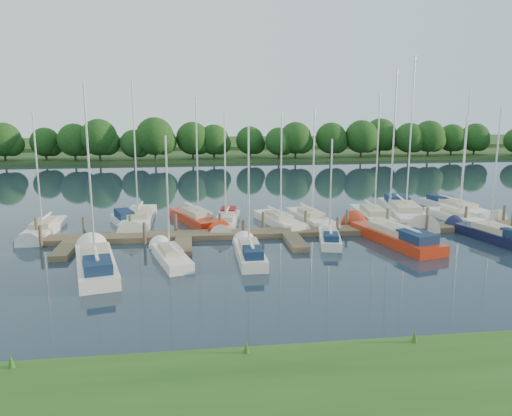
{
  "coord_description": "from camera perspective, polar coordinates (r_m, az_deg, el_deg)",
  "views": [
    {
      "loc": [
        -7.36,
        -29.05,
        9.72
      ],
      "look_at": [
        -2.48,
        8.0,
        2.2
      ],
      "focal_mm": 35.0,
      "sensor_mm": 36.0,
      "label": 1
    }
  ],
  "objects": [
    {
      "name": "ground",
      "position": [
        31.51,
        6.42,
        -6.67
      ],
      "size": [
        260.0,
        260.0,
        0.0
      ],
      "primitive_type": "plane",
      "color": "#1A2735",
      "rests_on": "ground"
    },
    {
      "name": "dock",
      "position": [
        38.3,
        3.82,
        -3.04
      ],
      "size": [
        40.0,
        6.0,
        0.4
      ],
      "color": "brown",
      "rests_on": "ground"
    },
    {
      "name": "mooring_pilings",
      "position": [
        39.28,
        3.5,
        -2.07
      ],
      "size": [
        38.24,
        2.84,
        2.0
      ],
      "color": "#473D33",
      "rests_on": "ground"
    },
    {
      "name": "far_shore",
      "position": [
        104.74,
        -3.47,
        6.2
      ],
      "size": [
        180.0,
        30.0,
        0.6
      ],
      "primitive_type": "cube",
      "color": "#263F18",
      "rests_on": "ground"
    },
    {
      "name": "distant_hill",
      "position": [
        129.58,
        -4.27,
        7.35
      ],
      "size": [
        220.0,
        40.0,
        1.4
      ],
      "primitive_type": "cube",
      "color": "#325123",
      "rests_on": "ground"
    },
    {
      "name": "treeline",
      "position": [
        91.86,
        -1.66,
        7.89
      ],
      "size": [
        144.68,
        9.41,
        8.22
      ],
      "color": "#38281C",
      "rests_on": "ground"
    },
    {
      "name": "sailboat_n_0",
      "position": [
        42.6,
        -23.11,
        -2.37
      ],
      "size": [
        1.85,
        7.66,
        9.85
      ],
      "rotation": [
        0.0,
        0.0,
        3.14
      ],
      "color": "white",
      "rests_on": "ground"
    },
    {
      "name": "motorboat",
      "position": [
        43.4,
        -14.75,
        -1.49
      ],
      "size": [
        2.93,
        5.08,
        1.58
      ],
      "rotation": [
        0.0,
        0.0,
        3.51
      ],
      "color": "white",
      "rests_on": "ground"
    },
    {
      "name": "sailboat_n_2",
      "position": [
        43.95,
        -13.27,
        -1.35
      ],
      "size": [
        2.46,
        9.85,
        12.43
      ],
      "rotation": [
        0.0,
        0.0,
        3.13
      ],
      "color": "white",
      "rests_on": "ground"
    },
    {
      "name": "sailboat_n_3",
      "position": [
        42.91,
        -6.73,
        -1.41
      ],
      "size": [
        4.65,
        8.58,
        11.13
      ],
      "rotation": [
        0.0,
        0.0,
        3.52
      ],
      "color": "#AA270F",
      "rests_on": "ground"
    },
    {
      "name": "sailboat_n_4",
      "position": [
        41.94,
        -3.43,
        -1.6
      ],
      "size": [
        2.84,
        7.64,
        9.64
      ],
      "rotation": [
        0.0,
        0.0,
        2.97
      ],
      "color": "white",
      "rests_on": "ground"
    },
    {
      "name": "sailboat_n_5",
      "position": [
        42.22,
        2.69,
        -1.57
      ],
      "size": [
        3.41,
        7.62,
        9.65
      ],
      "rotation": [
        0.0,
        0.0,
        3.41
      ],
      "color": "white",
      "rests_on": "ground"
    },
    {
      "name": "sailboat_n_6",
      "position": [
        43.1,
        6.32,
        -1.35
      ],
      "size": [
        2.86,
        7.91,
        10.03
      ],
      "rotation": [
        0.0,
        0.0,
        3.3
      ],
      "color": "white",
      "rests_on": "ground"
    },
    {
      "name": "sailboat_n_7",
      "position": [
        44.58,
        13.27,
        -1.16
      ],
      "size": [
        2.69,
        8.94,
        11.37
      ],
      "rotation": [
        0.0,
        0.0,
        3.06
      ],
      "color": "white",
      "rests_on": "ground"
    },
    {
      "name": "sailboat_n_8",
      "position": [
        47.26,
        16.61,
        -0.56
      ],
      "size": [
        4.56,
        11.77,
        14.65
      ],
      "rotation": [
        0.0,
        0.0,
        2.95
      ],
      "color": "white",
      "rests_on": "ground"
    },
    {
      "name": "sailboat_n_9",
      "position": [
        46.86,
        21.99,
        -1.1
      ],
      "size": [
        2.73,
        7.5,
        9.43
      ],
      "rotation": [
        0.0,
        0.0,
        3.3
      ],
      "color": "white",
      "rests_on": "ground"
    },
    {
      "name": "sailboat_n_10",
      "position": [
        51.06,
        22.05,
        -0.08
      ],
      "size": [
        3.49,
        9.64,
        11.98
      ],
      "rotation": [
        0.0,
        0.0,
        3.3
      ],
      "color": "white",
      "rests_on": "ground"
    },
    {
      "name": "sailboat_s_0",
      "position": [
        32.03,
        -17.84,
        -6.21
      ],
      "size": [
        3.88,
        9.21,
        11.7
      ],
      "rotation": [
        0.0,
        0.0,
        0.23
      ],
      "color": "white",
      "rests_on": "ground"
    },
    {
      "name": "sailboat_s_1",
      "position": [
        32.77,
        -9.75,
        -5.55
      ],
      "size": [
        2.91,
        6.52,
        8.39
      ],
      "rotation": [
        0.0,
        0.0,
        0.26
      ],
      "color": "white",
      "rests_on": "ground"
    },
    {
      "name": "sailboat_s_2",
      "position": [
        32.75,
        -0.74,
        -5.29
      ],
      "size": [
        1.65,
        6.88,
        9.01
      ],
      "rotation": [
        0.0,
        0.0,
        -0.0
      ],
      "color": "white",
      "rests_on": "ground"
    },
    {
      "name": "sailboat_s_3",
      "position": [
        37.16,
        8.4,
        -3.42
      ],
      "size": [
        2.51,
        6.12,
        7.85
      ],
      "rotation": [
        0.0,
        0.0,
        -0.22
      ],
      "color": "white",
      "rests_on": "ground"
    },
    {
      "name": "sailboat_s_4",
      "position": [
        38.26,
        15.31,
        -3.23
      ],
      "size": [
        4.26,
        10.23,
        12.84
      ],
      "rotation": [
        0.0,
        0.0,
        0.23
      ],
      "color": "#AA270F",
      "rests_on": "ground"
    },
    {
      "name": "sailboat_s_5",
      "position": [
        41.12,
        25.54,
        -2.95
      ],
      "size": [
        3.23,
        8.05,
        10.3
      ],
      "rotation": [
        0.0,
        0.0,
        0.21
      ],
      "color": "black",
      "rests_on": "ground"
    }
  ]
}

